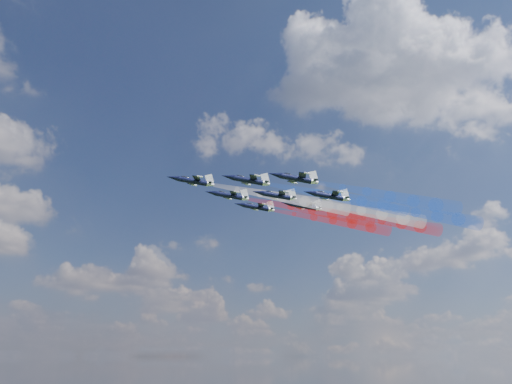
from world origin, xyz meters
TOP-DOWN VIEW (x-y plane):
  - jet_lead at (-34.38, 10.20)m, footprint 16.55×15.04m
  - trail_lead at (-10.39, 1.03)m, footprint 38.96×18.74m
  - jet_inner_left at (-25.28, -3.18)m, footprint 16.55×15.04m
  - trail_inner_left at (-1.28, -12.35)m, footprint 38.96×18.74m
  - jet_inner_right at (-19.79, 14.37)m, footprint 16.55×15.04m
  - trail_inner_right at (4.21, 5.20)m, footprint 38.96×18.74m
  - jet_outer_left at (-19.78, -16.07)m, footprint 16.55×15.04m
  - trail_outer_left at (4.22, -25.24)m, footprint 38.96×18.74m
  - jet_center_third at (-12.64, 0.97)m, footprint 16.55×15.04m
  - trail_center_third at (11.36, -8.20)m, footprint 38.96×18.74m
  - jet_outer_right at (-5.89, 19.95)m, footprint 16.55×15.04m
  - trail_outer_right at (18.10, 10.78)m, footprint 38.96×18.74m
  - jet_rear_left at (-6.06, -13.16)m, footprint 16.55×15.04m
  - trail_rear_left at (17.93, -22.33)m, footprint 38.96×18.74m
  - jet_rear_right at (1.08, 5.40)m, footprint 16.55×15.04m
  - trail_rear_right at (25.07, -3.77)m, footprint 38.96×18.74m

SIDE VIEW (x-z plane):
  - trail_rear_left at x=17.93m, z-range 150.08..158.93m
  - trail_outer_left at x=4.22m, z-range 151.67..160.53m
  - trail_center_third at x=11.36m, z-range 152.38..161.23m
  - trail_rear_right at x=25.07m, z-range 152.41..161.26m
  - jet_rear_left at x=-6.06m, z-range 154.36..160.01m
  - trail_inner_left at x=-1.28m, z-range 153.47..162.33m
  - trail_outer_right at x=18.10m, z-range 154.14..163.00m
  - trail_inner_right at x=4.21m, z-range 154.30..163.15m
  - jet_outer_left at x=-19.78m, z-range 155.96..161.60m
  - trail_lead at x=-10.39m, z-range 154.98..163.83m
  - jet_center_third at x=-12.64m, z-range 156.66..162.30m
  - jet_rear_right at x=1.08m, z-range 156.69..162.33m
  - jet_inner_left at x=-25.28m, z-range 157.75..163.40m
  - jet_outer_right at x=-5.89m, z-range 158.42..164.07m
  - jet_inner_right at x=-19.79m, z-range 158.58..164.23m
  - jet_lead at x=-34.38m, z-range 159.26..164.91m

